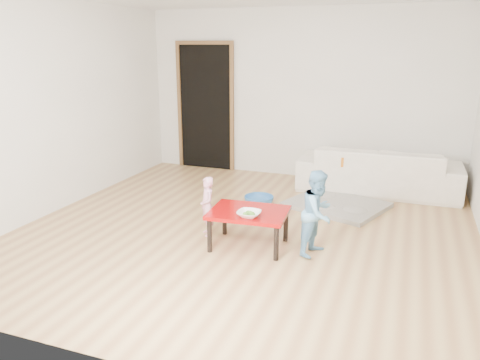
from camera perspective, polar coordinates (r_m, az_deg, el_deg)
The scene contains 13 objects.
floor at distance 5.39m, azimuth 0.74°, elevation -6.10°, with size 5.00×5.00×0.01m, color #9D6F43.
back_wall at distance 7.43m, azimuth 7.35°, elevation 10.28°, with size 5.00×0.02×2.60m, color silver.
left_wall at distance 6.33m, azimuth -21.31°, elevation 8.33°, with size 0.02×5.00×2.60m, color silver.
doorway at distance 7.96m, azimuth -4.17°, elevation 8.75°, with size 1.02×0.08×2.11m, color brown, non-canonical shape.
sofa at distance 6.98m, azimuth 16.51°, elevation 1.23°, with size 2.23×0.87×0.65m, color white.
cushion at distance 6.81m, azimuth 13.99°, elevation 2.52°, with size 0.50×0.44×0.13m, color orange.
red_table at distance 4.90m, azimuth 1.07°, elevation -5.94°, with size 0.79×0.59×0.40m, color #900707, non-canonical shape.
bowl at distance 4.66m, azimuth 1.11°, elevation -4.16°, with size 0.23×0.23×0.06m, color white.
broccoli at distance 4.66m, azimuth 1.11°, elevation -4.17°, with size 0.12×0.12×0.06m, color #2D5919, non-canonical shape.
child_pink at distance 5.16m, azimuth -4.01°, elevation -3.21°, with size 0.24×0.16×0.66m, color pink.
child_blue at distance 4.72m, azimuth 9.49°, elevation -3.97°, with size 0.42×0.33×0.87m, color #65AFEB.
basin at distance 6.19m, azimuth 2.32°, elevation -2.53°, with size 0.39×0.39×0.12m, color #2B64A3.
blanket at distance 6.26m, azimuth 11.69°, elevation -2.97°, with size 1.15×0.96×0.06m, color gray, non-canonical shape.
Camera 1 is at (1.67, -4.71, 2.03)m, focal length 35.00 mm.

